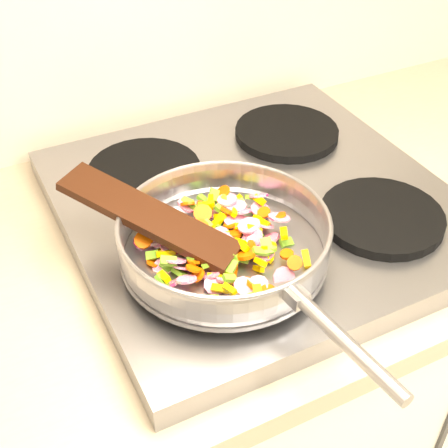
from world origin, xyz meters
name	(u,v)px	position (x,y,z in m)	size (l,w,h in m)	color
cooktop	(257,207)	(-0.70, 1.67, 0.92)	(0.60, 0.60, 0.04)	#939399
grate_fl	(218,274)	(-0.84, 1.52, 0.95)	(0.19, 0.19, 0.02)	black
grate_fr	(382,217)	(-0.56, 1.52, 0.95)	(0.19, 0.19, 0.02)	black
grate_bl	(144,171)	(-0.84, 1.81, 0.95)	(0.19, 0.19, 0.02)	black
grate_br	(287,133)	(-0.56, 1.81, 0.95)	(0.19, 0.19, 0.02)	black
saute_pan	(225,237)	(-0.82, 1.55, 0.99)	(0.34, 0.50, 0.06)	#9E9EA5
vegetable_heap	(220,243)	(-0.82, 1.55, 0.97)	(0.23, 0.26, 0.05)	#D44D03
wooden_spatula	(149,216)	(-0.90, 1.62, 1.01)	(0.27, 0.06, 0.01)	black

